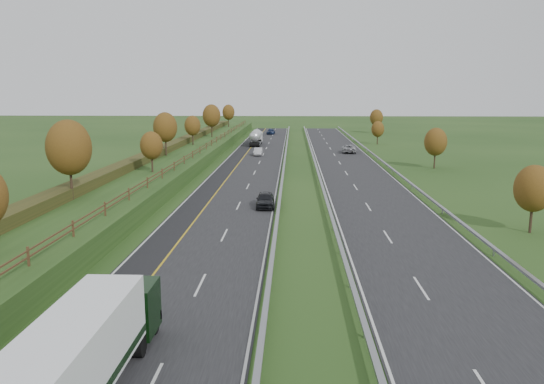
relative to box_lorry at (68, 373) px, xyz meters
The scene contains 19 objects.
ground 59.67m from the box_lorry, 81.49° to the left, with size 400.00×400.00×0.00m, color #234217.
near_carriageway 64.02m from the box_lorry, 89.26° to the left, with size 10.50×200.00×0.04m, color black.
far_carriageway 66.32m from the box_lorry, 74.85° to the left, with size 10.50×200.00×0.04m, color black.
hard_shoulder 64.08m from the box_lorry, 92.62° to the left, with size 3.00×200.00×0.04m, color black.
lane_markings 64.30m from the box_lorry, 83.54° to the left, with size 26.75×200.00×0.01m.
embankment_left 65.13m from the box_lorry, 100.78° to the left, with size 12.00×200.00×2.00m, color #234217.
hedge_left 65.52m from the box_lorry, 102.49° to the left, with size 2.20×180.00×1.10m, color #2C3214.
fence_left 64.02m from the box_lorry, 96.89° to the left, with size 0.12×189.06×1.20m.
median_barrier_near 64.33m from the box_lorry, 84.18° to the left, with size 0.32×200.00×0.71m.
median_barrier_far 65.04m from the box_lorry, 79.70° to the left, with size 0.32×200.00×0.71m.
outer_barrier_far 68.05m from the box_lorry, 70.13° to the left, with size 0.32×200.00×0.71m.
trees_left 61.88m from the box_lorry, 101.03° to the left, with size 6.64×164.30×7.66m.
trees_far 98.10m from the box_lorry, 71.81° to the left, with size 8.45×118.60×7.12m.
box_lorry is the anchor object (origin of this frame).
road_tanker 106.14m from the box_lorry, 90.38° to the left, with size 2.40×11.22×3.46m.
car_dark_near 38.78m from the box_lorry, 82.55° to the left, with size 1.90×4.72×1.61m, color black.
car_silver_mid 85.59m from the box_lorry, 89.22° to the left, with size 1.54×4.42×1.46m, color #BABAC0.
car_small_far 137.97m from the box_lorry, 89.41° to the left, with size 2.16×5.31×1.54m, color #162344.
car_oncoming 93.06m from the box_lorry, 78.00° to the left, with size 2.73×5.92×1.65m, color #99999D.
Camera 1 is at (7.13, -20.98, 12.17)m, focal length 35.00 mm.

